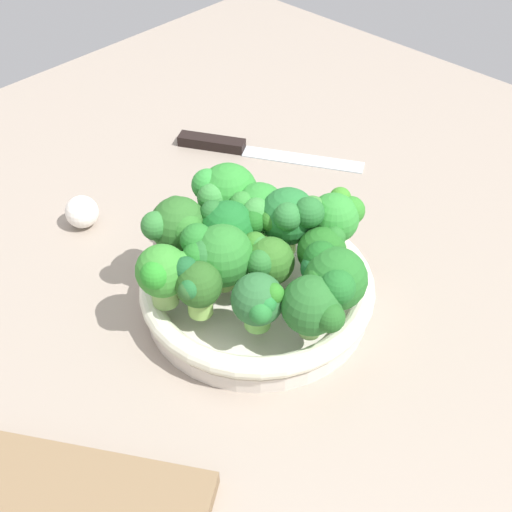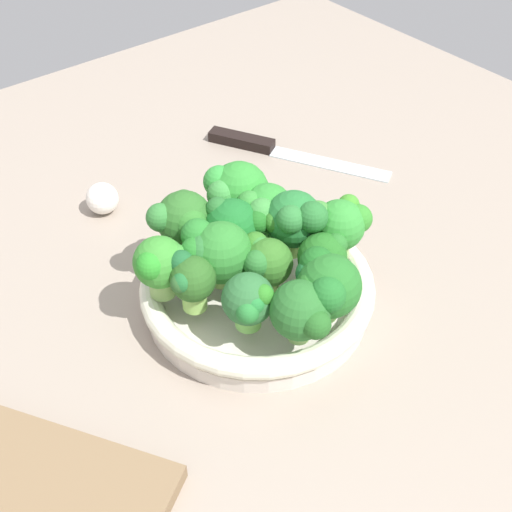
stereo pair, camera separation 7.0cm
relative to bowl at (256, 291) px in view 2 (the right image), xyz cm
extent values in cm
cube|color=gray|center=(-1.27, -0.18, -3.37)|extent=(130.00, 130.00, 2.50)
cylinder|color=silver|center=(0.00, 0.00, -1.18)|extent=(24.00, 24.00, 1.87)
torus|color=silver|center=(0.00, 0.00, 0.89)|extent=(25.00, 25.00, 2.28)
cylinder|color=#84C15C|center=(4.30, -5.03, 3.01)|extent=(1.97, 1.97, 1.95)
sphere|color=#2F8730|center=(4.30, -5.03, 5.91)|extent=(5.94, 5.94, 5.94)
sphere|color=green|center=(5.85, -4.40, 6.76)|extent=(2.70, 2.70, 2.70)
sphere|color=#3C8A3B|center=(2.97, -3.22, 7.14)|extent=(3.34, 3.34, 3.34)
sphere|color=#328231|center=(4.90, -3.10, 7.28)|extent=(2.93, 2.93, 2.93)
cylinder|color=#97CF66|center=(4.20, -0.47, 3.12)|extent=(2.28, 2.28, 2.18)
sphere|color=#1A6626|center=(4.20, -0.47, 6.16)|extent=(5.99, 5.99, 5.99)
sphere|color=#1D631E|center=(2.34, -2.14, 6.97)|extent=(2.65, 2.65, 2.65)
sphere|color=#246328|center=(5.75, 0.46, 7.80)|extent=(2.64, 2.64, 2.64)
cylinder|color=#84C968|center=(8.15, 3.15, 3.23)|extent=(2.11, 2.11, 2.39)
sphere|color=#2C6626|center=(8.15, 3.15, 6.40)|extent=(6.07, 6.07, 6.07)
sphere|color=#2E7128|center=(6.49, 3.51, 6.93)|extent=(3.63, 3.63, 3.63)
sphere|color=#317732|center=(8.87, 5.59, 7.35)|extent=(3.06, 3.06, 3.06)
sphere|color=#2F692B|center=(9.78, 2.03, 7.27)|extent=(2.47, 2.47, 2.47)
cylinder|color=#84B05B|center=(-9.04, 2.05, 2.96)|extent=(2.12, 2.12, 1.86)
sphere|color=#266528|center=(-9.04, 2.05, 5.77)|extent=(5.79, 5.79, 5.79)
sphere|color=#225C20|center=(-11.43, 2.30, 6.07)|extent=(2.84, 2.84, 2.84)
sphere|color=#256823|center=(-8.15, 0.03, 6.77)|extent=(2.99, 2.99, 2.99)
cylinder|color=#A1D063|center=(-1.79, -0.23, 2.86)|extent=(2.18, 2.18, 1.65)
sphere|color=#326B23|center=(-1.79, -0.23, 5.31)|extent=(5.01, 5.01, 5.01)
sphere|color=#317023|center=(0.32, 0.06, 6.22)|extent=(2.75, 2.75, 2.75)
sphere|color=#32772F|center=(-0.22, -0.35, 6.36)|extent=(2.31, 2.31, 2.31)
sphere|color=#296B2B|center=(-1.96, 1.38, 6.15)|extent=(2.88, 2.88, 2.88)
cylinder|color=#8EC259|center=(0.54, 7.41, 3.20)|extent=(2.50, 2.50, 2.33)
sphere|color=#28581F|center=(0.54, 7.41, 5.86)|extent=(4.60, 4.60, 4.60)
sphere|color=#1F622B|center=(0.12, 8.82, 6.59)|extent=(2.10, 2.10, 2.10)
sphere|color=#1A5729|center=(1.97, 7.68, 7.08)|extent=(2.54, 2.54, 2.54)
sphere|color=#2A5A27|center=(0.20, 9.04, 6.51)|extent=(1.94, 1.94, 1.94)
cylinder|color=#81C456|center=(-4.63, -4.89, 2.86)|extent=(2.08, 2.08, 1.65)
sphere|color=#22641F|center=(-4.63, -4.89, 5.34)|extent=(5.11, 5.11, 5.11)
sphere|color=#226820|center=(-5.90, -3.95, 5.82)|extent=(2.16, 2.16, 2.16)
sphere|color=#266B26|center=(-4.96, -6.34, 6.49)|extent=(2.38, 2.38, 2.38)
cylinder|color=#7DB55B|center=(-8.67, -1.94, 3.07)|extent=(2.13, 2.13, 2.06)
sphere|color=#246A26|center=(-8.67, -1.94, 6.15)|extent=(6.30, 6.30, 6.30)
sphere|color=#1B5C29|center=(-6.67, -1.44, 6.60)|extent=(3.09, 3.09, 3.09)
sphere|color=#1F6725|center=(-10.17, -0.40, 7.26)|extent=(3.54, 3.54, 3.54)
sphere|color=#1B5E1E|center=(-6.54, -2.26, 7.27)|extent=(3.51, 3.51, 3.51)
cylinder|color=#86B55E|center=(4.17, 8.84, 3.29)|extent=(2.70, 2.70, 2.51)
sphere|color=#378A2F|center=(4.17, 8.84, 6.27)|extent=(5.30, 5.30, 5.30)
sphere|color=#298E26|center=(3.51, 10.14, 7.09)|extent=(2.98, 2.98, 2.98)
sphere|color=#36862F|center=(3.22, 7.56, 6.76)|extent=(2.83, 2.83, 2.83)
cylinder|color=#95CE5F|center=(0.53, -5.46, 3.42)|extent=(1.94, 1.94, 2.76)
sphere|color=#257131|center=(0.53, -5.46, 6.79)|extent=(6.14, 6.14, 6.14)
sphere|color=#2D7222|center=(0.98, -3.38, 7.17)|extent=(2.47, 2.47, 2.47)
sphere|color=#2B7432|center=(-0.74, -3.93, 8.29)|extent=(3.00, 3.00, 3.00)
sphere|color=#256A2C|center=(-1.92, -5.79, 8.41)|extent=(3.28, 3.28, 3.28)
cylinder|color=#97CA6B|center=(-2.92, -8.82, 3.36)|extent=(2.63, 2.63, 2.65)
sphere|color=#328B32|center=(-2.92, -8.82, 6.46)|extent=(5.46, 5.46, 5.46)
sphere|color=#318329|center=(-3.71, -10.69, 6.87)|extent=(3.09, 3.09, 3.09)
sphere|color=#3C8034|center=(-1.42, -7.17, 7.66)|extent=(2.96, 2.96, 2.96)
sphere|color=#3C8A28|center=(-2.16, -10.75, 7.69)|extent=(2.35, 2.35, 2.35)
cylinder|color=#86B354|center=(1.66, 3.14, 3.03)|extent=(2.35, 2.35, 1.98)
sphere|color=#2C782B|center=(1.66, 3.14, 6.10)|extent=(6.41, 6.41, 6.41)
sphere|color=#237224|center=(2.61, 5.61, 6.96)|extent=(3.03, 3.03, 3.03)
sphere|color=#28692C|center=(2.24, 4.84, 6.72)|extent=(3.83, 3.83, 3.83)
sphere|color=#267428|center=(3.97, 4.32, 7.52)|extent=(3.42, 3.42, 3.42)
cylinder|color=#88C85D|center=(8.46, -4.45, 3.12)|extent=(2.16, 2.16, 2.16)
sphere|color=#2F882F|center=(8.46, -4.45, 6.36)|extent=(6.65, 6.65, 6.65)
sphere|color=#39893B|center=(8.32, -1.97, 7.06)|extent=(3.40, 3.40, 3.40)
sphere|color=#35833C|center=(10.03, -3.33, 6.91)|extent=(3.13, 3.13, 3.13)
sphere|color=green|center=(10.01, -2.85, 7.48)|extent=(3.60, 3.60, 3.60)
cylinder|color=#76C454|center=(-4.72, 4.77, 2.97)|extent=(2.59, 2.59, 1.86)
sphere|color=#2A6632|center=(-4.72, 4.77, 5.57)|extent=(5.13, 5.13, 5.13)
sphere|color=#227631|center=(-6.14, 5.13, 6.31)|extent=(2.13, 2.13, 2.13)
sphere|color=#24732F|center=(-6.28, 6.05, 5.91)|extent=(2.24, 2.24, 2.24)
sphere|color=#2A7922|center=(-6.13, 4.11, 6.78)|extent=(2.11, 2.11, 2.11)
cube|color=silver|center=(14.58, -24.87, -1.92)|extent=(16.14, 10.49, 0.40)
cube|color=black|center=(26.23, -18.44, -1.37)|extent=(9.47, 6.56, 1.50)
cube|color=olive|center=(-6.14, 29.95, -1.32)|extent=(27.81, 24.93, 1.60)
sphere|color=white|center=(24.96, 4.64, -0.10)|extent=(4.04, 4.04, 4.04)
camera|label=1|loc=(-35.73, 37.66, 51.55)|focal=47.94mm
camera|label=2|loc=(-40.44, 32.55, 51.55)|focal=47.94mm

